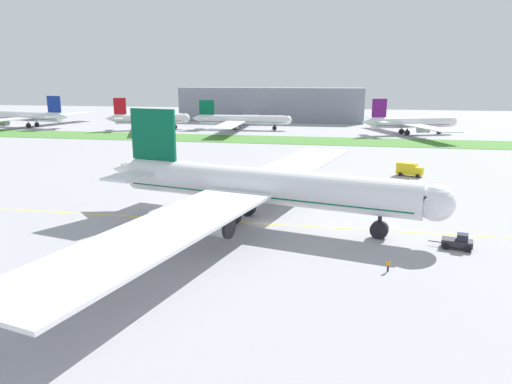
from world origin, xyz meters
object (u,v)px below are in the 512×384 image
(airliner_foreground, at_px, (257,186))
(parked_airliner_far_left, at_px, (28,116))
(parked_airliner_far_outer, at_px, (410,123))
(service_truck_fuel_bowser, at_px, (132,167))
(ground_crew_wingwalker_port, at_px, (388,264))
(pushback_tug, at_px, (458,242))
(service_truck_baggage_loader, at_px, (409,169))
(parked_airliner_far_right, at_px, (240,120))
(parked_airliner_far_centre, at_px, (148,119))
(traffic_cone_near_nose, at_px, (74,255))

(airliner_foreground, bearing_deg, parked_airliner_far_left, 136.08)
(parked_airliner_far_outer, bearing_deg, service_truck_fuel_bowser, -128.23)
(ground_crew_wingwalker_port, bearing_deg, pushback_tug, 45.01)
(ground_crew_wingwalker_port, height_order, parked_airliner_far_left, parked_airliner_far_left)
(airliner_foreground, bearing_deg, service_truck_baggage_loader, 56.62)
(service_truck_baggage_loader, relative_size, parked_airliner_far_right, 0.09)
(parked_airliner_far_centre, bearing_deg, airliner_foreground, -60.18)
(parked_airliner_far_centre, bearing_deg, traffic_cone_near_nose, -70.20)
(service_truck_fuel_bowser, bearing_deg, parked_airliner_far_left, 135.52)
(traffic_cone_near_nose, distance_m, parked_airliner_far_outer, 164.83)
(service_truck_fuel_bowser, relative_size, parked_airliner_far_right, 0.08)
(parked_airliner_far_right, height_order, parked_airliner_far_outer, parked_airliner_far_outer)
(parked_airliner_far_left, xyz_separation_m, parked_airliner_far_right, (102.50, 8.17, -0.61))
(traffic_cone_near_nose, xyz_separation_m, service_truck_fuel_bowser, (-17.44, 54.88, 1.24))
(service_truck_fuel_bowser, height_order, parked_airliner_far_outer, parked_airliner_far_outer)
(airliner_foreground, relative_size, parked_airliner_far_right, 1.26)
(service_truck_baggage_loader, bearing_deg, parked_airliner_far_centre, 140.04)
(pushback_tug, bearing_deg, service_truck_baggage_loader, 90.66)
(pushback_tug, bearing_deg, ground_crew_wingwalker_port, -134.99)
(pushback_tug, height_order, service_truck_baggage_loader, service_truck_baggage_loader)
(service_truck_fuel_bowser, distance_m, parked_airliner_far_left, 137.87)
(pushback_tug, distance_m, parked_airliner_far_left, 216.43)
(traffic_cone_near_nose, xyz_separation_m, service_truck_baggage_loader, (49.87, 63.87, 1.40))
(parked_airliner_far_left, bearing_deg, service_truck_fuel_bowser, -44.48)
(ground_crew_wingwalker_port, height_order, parked_airliner_far_outer, parked_airliner_far_outer)
(airliner_foreground, bearing_deg, traffic_cone_near_nose, -136.43)
(ground_crew_wingwalker_port, height_order, service_truck_fuel_bowser, service_truck_fuel_bowser)
(airliner_foreground, height_order, service_truck_fuel_bowser, airliner_foreground)
(parked_airliner_far_left, bearing_deg, parked_airliner_far_right, 4.56)
(parked_airliner_far_left, bearing_deg, pushback_tug, -39.81)
(airliner_foreground, xyz_separation_m, pushback_tug, (29.58, -6.95, -5.08))
(pushback_tug, distance_m, service_truck_baggage_loader, 50.97)
(service_truck_fuel_bowser, xyz_separation_m, parked_airliner_far_centre, (-37.02, 96.40, 3.36))
(ground_crew_wingwalker_port, relative_size, traffic_cone_near_nose, 2.70)
(service_truck_fuel_bowser, bearing_deg, parked_airliner_far_right, 87.73)
(traffic_cone_near_nose, bearing_deg, parked_airliner_far_right, 94.76)
(airliner_foreground, distance_m, parked_airliner_far_left, 189.70)
(ground_crew_wingwalker_port, bearing_deg, parked_airliner_far_left, 136.40)
(pushback_tug, bearing_deg, traffic_cone_near_nose, -165.65)
(ground_crew_wingwalker_port, height_order, service_truck_baggage_loader, service_truck_baggage_loader)
(service_truck_baggage_loader, distance_m, parked_airliner_far_centre, 136.15)
(pushback_tug, xyz_separation_m, traffic_cone_near_nose, (-50.45, -12.90, -0.71))
(parked_airliner_far_centre, bearing_deg, parked_airliner_far_outer, 1.05)
(service_truck_baggage_loader, distance_m, parked_airliner_far_outer, 90.16)
(parked_airliner_far_left, xyz_separation_m, parked_airliner_far_centre, (61.32, -0.16, -0.22))
(ground_crew_wingwalker_port, xyz_separation_m, service_truck_baggage_loader, (9.55, 61.10, 0.73))
(ground_crew_wingwalker_port, height_order, traffic_cone_near_nose, ground_crew_wingwalker_port)
(parked_airliner_far_left, bearing_deg, parked_airliner_far_centre, -0.15)
(parked_airliner_far_outer, bearing_deg, parked_airliner_far_left, -179.37)
(airliner_foreground, distance_m, parked_airliner_far_centre, 151.49)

